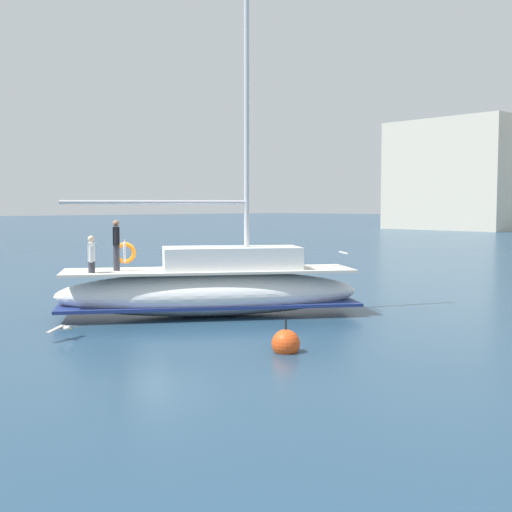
{
  "coord_description": "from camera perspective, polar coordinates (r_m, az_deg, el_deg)",
  "views": [
    {
      "loc": [
        18.06,
        -12.66,
        3.51
      ],
      "look_at": [
        1.23,
        2.66,
        1.8
      ],
      "focal_mm": 47.64,
      "sensor_mm": 36.0,
      "label": 1
    }
  ],
  "objects": [
    {
      "name": "ground_plane",
      "position": [
        22.33,
        -7.22,
        -4.78
      ],
      "size": [
        400.0,
        400.0,
        0.0
      ],
      "primitive_type": "plane",
      "color": "navy"
    },
    {
      "name": "seagull",
      "position": [
        18.48,
        -15.87,
        -5.84
      ],
      "size": [
        0.51,
        1.06,
        0.17
      ],
      "color": "silver",
      "rests_on": "ground"
    },
    {
      "name": "mooring_buoy",
      "position": [
        16.35,
        2.52,
        -7.36
      ],
      "size": [
        0.69,
        0.69,
        0.94
      ],
      "color": "#EA4C19",
      "rests_on": "ground"
    },
    {
      "name": "main_sailboat",
      "position": [
        21.62,
        -3.73,
        -2.63
      ],
      "size": [
        7.17,
        9.39,
        12.33
      ],
      "color": "white",
      "rests_on": "ground"
    }
  ]
}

